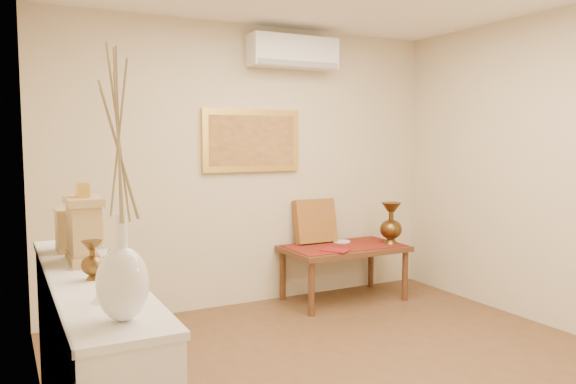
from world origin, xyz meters
TOP-DOWN VIEW (x-y plane):
  - wall_back at (0.00, 2.25)m, footprint 4.00×0.02m
  - wall_left at (-2.00, 0.00)m, footprint 0.02×4.50m
  - white_vase at (-1.81, -0.79)m, footprint 0.18×0.18m
  - candlestick at (-1.83, -0.52)m, footprint 0.10×0.10m
  - brass_urn_small at (-1.82, -0.14)m, footprint 0.10×0.10m
  - table_cloth at (0.85, 1.88)m, footprint 1.14×0.59m
  - brass_urn_tall at (1.33, 1.75)m, footprint 0.23×0.23m
  - plate at (0.92, 2.04)m, footprint 0.18×0.18m
  - menu at (0.62, 1.68)m, footprint 0.29×0.31m
  - cushion at (0.67, 2.14)m, footprint 0.44×0.19m
  - display_ledge at (-1.82, 0.00)m, footprint 0.37×2.02m
  - mantel_clock at (-1.80, 0.26)m, footprint 0.17×0.36m
  - wooden_chest at (-1.83, 0.60)m, footprint 0.16×0.21m
  - low_table at (0.85, 1.88)m, footprint 1.20×0.70m
  - painting at (0.00, 2.22)m, footprint 1.00×0.06m
  - ac_unit at (0.40, 2.12)m, footprint 0.90×0.25m

SIDE VIEW (x-z plane):
  - low_table at x=0.85m, z-range 0.21..0.76m
  - display_ledge at x=-1.82m, z-range 0.00..0.98m
  - table_cloth at x=0.85m, z-range 0.55..0.56m
  - plate at x=0.92m, z-range 0.56..0.57m
  - menu at x=0.62m, z-range 0.56..0.57m
  - cushion at x=0.67m, z-range 0.55..1.01m
  - brass_urn_tall at x=1.33m, z-range 0.56..1.06m
  - candlestick at x=-1.83m, z-range 0.98..1.19m
  - brass_urn_small at x=-1.82m, z-range 0.98..1.21m
  - wooden_chest at x=-1.83m, z-range 0.98..1.22m
  - mantel_clock at x=-1.80m, z-range 0.95..1.36m
  - wall_back at x=0.00m, z-range 0.00..2.70m
  - wall_left at x=-2.00m, z-range 0.00..2.70m
  - white_vase at x=-1.81m, z-range 0.98..1.94m
  - painting at x=0.00m, z-range 1.30..1.90m
  - ac_unit at x=0.40m, z-range 2.30..2.60m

